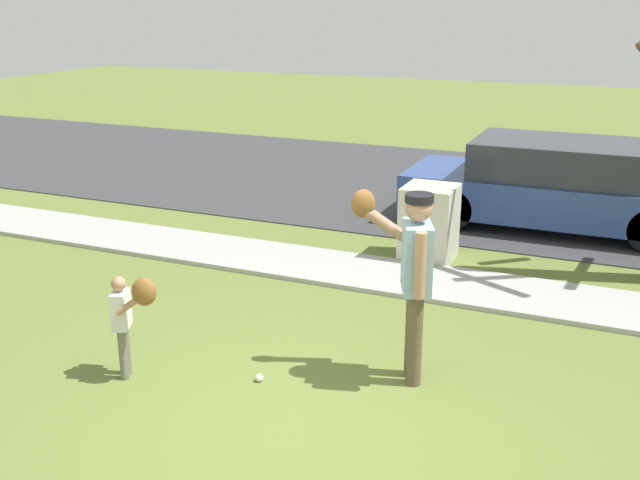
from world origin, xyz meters
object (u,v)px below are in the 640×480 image
object	(u,v)px
person_adult	(412,267)
baseball	(259,378)
utility_cabinet	(429,223)
person_child	(128,311)
parked_wagon_blue	(556,185)

from	to	relation	value
person_adult	baseball	bearing A→B (deg)	3.83
baseball	utility_cabinet	bearing A→B (deg)	83.19
person_adult	person_child	distance (m)	2.60
baseball	parked_wagon_blue	distance (m)	6.49
utility_cabinet	person_adult	bearing A→B (deg)	-77.21
person_adult	baseball	world-z (taller)	person_adult
person_adult	person_child	xyz separation A→B (m)	(-2.35, -1.03, -0.43)
baseball	utility_cabinet	world-z (taller)	utility_cabinet
person_child	utility_cabinet	size ratio (longest dim) A/B	1.03
person_child	parked_wagon_blue	xyz separation A→B (m)	(2.94, 6.61, -0.01)
person_adult	utility_cabinet	world-z (taller)	person_adult
baseball	person_child	bearing A→B (deg)	-159.43
person_child	person_adult	bearing A→B (deg)	1.22
person_child	utility_cabinet	xyz separation A→B (m)	(1.58, 4.39, -0.17)
utility_cabinet	person_child	bearing A→B (deg)	-109.83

